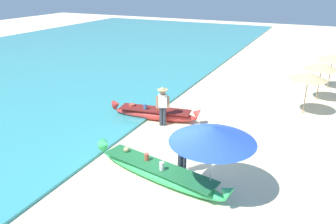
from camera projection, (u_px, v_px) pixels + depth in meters
The scene contains 10 objects.
ground_plane at pixel (163, 168), 10.64m from camera, with size 80.00×80.00×0.00m, color beige.
sea at pixel (29, 66), 23.03m from camera, with size 24.00×56.00×0.10m, color teal.
boat_green_foreground at pixel (158, 172), 9.97m from camera, with size 4.87×1.55×0.73m.
boat_red_midground at pixel (155, 113), 14.28m from camera, with size 4.00×1.27×0.74m.
person_vendor_hatted at pixel (163, 103), 13.39m from camera, with size 0.58×0.44×1.68m.
person_tourist_customer at pixel (182, 148), 9.99m from camera, with size 0.56×0.47×1.62m.
patio_umbrella_large at pixel (213, 134), 8.64m from camera, with size 2.33×2.33×2.11m.
parasol_row_0 at pixel (309, 76), 14.32m from camera, with size 1.60×1.60×1.91m.
parasol_row_1 at pixel (322, 66), 15.97m from camera, with size 1.60×1.60×1.91m.
parasol_row_2 at pixel (333, 57), 17.77m from camera, with size 1.60×1.60×1.91m.
Camera 1 is at (4.07, -8.25, 5.65)m, focal length 35.37 mm.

